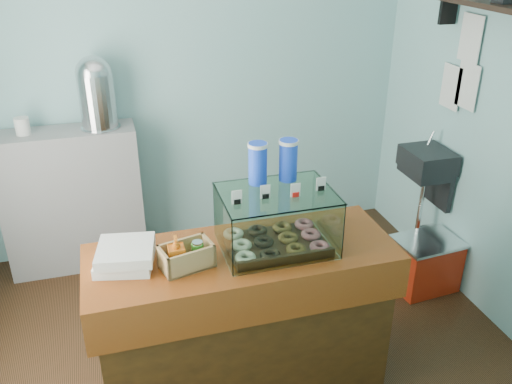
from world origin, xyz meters
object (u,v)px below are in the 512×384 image
object	(u,v)px
display_case	(276,214)
coffee_urn	(96,91)
red_cooler	(425,263)
counter	(243,320)

from	to	relation	value
display_case	coffee_urn	world-z (taller)	coffee_urn
coffee_urn	display_case	bearing A→B (deg)	-61.93
display_case	red_cooler	world-z (taller)	display_case
display_case	counter	bearing A→B (deg)	-169.23
display_case	red_cooler	distance (m)	1.67
counter	coffee_urn	xyz separation A→B (m)	(-0.63, 1.57, 0.91)
counter	display_case	world-z (taller)	display_case
counter	coffee_urn	distance (m)	1.92
counter	coffee_urn	world-z (taller)	coffee_urn
red_cooler	counter	bearing A→B (deg)	-164.98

